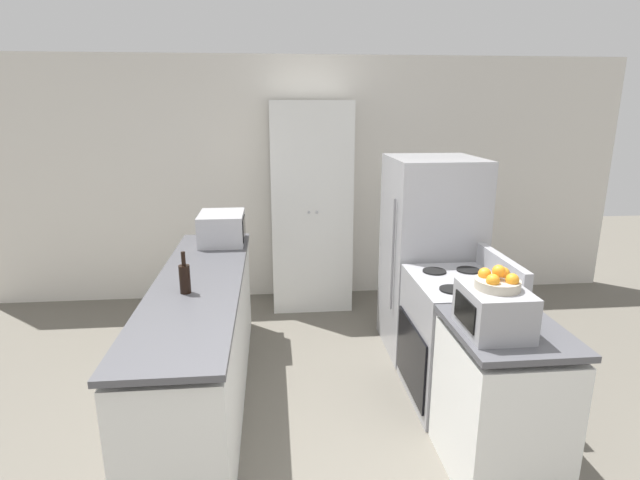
# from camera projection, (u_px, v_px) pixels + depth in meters

# --- Properties ---
(wall_back) EXTENTS (7.00, 0.06, 2.60)m
(wall_back) POSITION_uv_depth(u_px,v_px,m) (306.00, 180.00, 5.45)
(wall_back) COLOR silver
(wall_back) RESTS_ON ground_plane
(counter_left) EXTENTS (0.60, 2.59, 0.92)m
(counter_left) POSITION_uv_depth(u_px,v_px,m) (202.00, 343.00, 3.58)
(counter_left) COLOR silver
(counter_left) RESTS_ON ground_plane
(counter_right) EXTENTS (0.60, 0.72, 0.92)m
(counter_right) POSITION_uv_depth(u_px,v_px,m) (500.00, 404.00, 2.85)
(counter_right) COLOR silver
(counter_right) RESTS_ON ground_plane
(pantry_cabinet) EXTENTS (0.82, 0.57, 2.14)m
(pantry_cabinet) POSITION_uv_depth(u_px,v_px,m) (311.00, 207.00, 5.20)
(pantry_cabinet) COLOR white
(pantry_cabinet) RESTS_ON ground_plane
(stove) EXTENTS (0.66, 0.78, 1.08)m
(stove) POSITION_uv_depth(u_px,v_px,m) (456.00, 339.00, 3.59)
(stove) COLOR #9E9EA3
(stove) RESTS_ON ground_plane
(refrigerator) EXTENTS (0.75, 0.77, 1.68)m
(refrigerator) POSITION_uv_depth(u_px,v_px,m) (430.00, 256.00, 4.27)
(refrigerator) COLOR #A3A3A8
(refrigerator) RESTS_ON ground_plane
(microwave) EXTENTS (0.39, 0.48, 0.27)m
(microwave) POSITION_uv_depth(u_px,v_px,m) (222.00, 228.00, 4.38)
(microwave) COLOR #B2B2B7
(microwave) RESTS_ON counter_left
(wine_bottle) EXTENTS (0.07, 0.07, 0.28)m
(wine_bottle) POSITION_uv_depth(u_px,v_px,m) (185.00, 278.00, 3.20)
(wine_bottle) COLOR black
(wine_bottle) RESTS_ON counter_left
(toaster_oven) EXTENTS (0.32, 0.39, 0.25)m
(toaster_oven) POSITION_uv_depth(u_px,v_px,m) (494.00, 310.00, 2.65)
(toaster_oven) COLOR #939399
(toaster_oven) RESTS_ON counter_right
(fruit_bowl) EXTENTS (0.23, 0.23, 0.13)m
(fruit_bowl) POSITION_uv_depth(u_px,v_px,m) (498.00, 281.00, 2.60)
(fruit_bowl) COLOR #B2A893
(fruit_bowl) RESTS_ON toaster_oven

